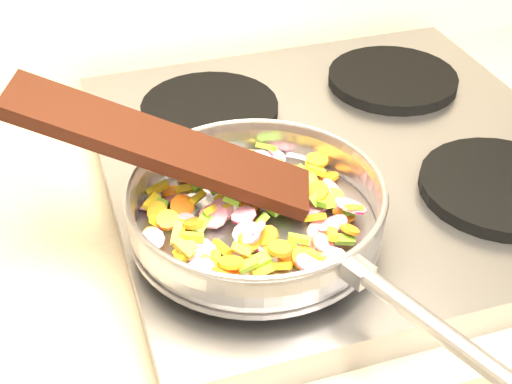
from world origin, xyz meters
name	(u,v)px	position (x,y,z in m)	size (l,w,h in m)	color
cooktop	(342,163)	(-0.70, 1.67, 0.92)	(0.60, 0.60, 0.04)	#939399
grate_fl	(277,235)	(-0.84, 1.52, 0.95)	(0.19, 0.19, 0.02)	black
grate_fr	(500,187)	(-0.56, 1.52, 0.95)	(0.19, 0.19, 0.02)	black
grate_bl	(210,109)	(-0.84, 1.81, 0.95)	(0.19, 0.19, 0.02)	black
grate_br	(393,79)	(-0.56, 1.81, 0.95)	(0.19, 0.19, 0.02)	black
saute_pan	(258,207)	(-0.86, 1.53, 0.99)	(0.31, 0.46, 0.06)	#9E9EA5
vegetable_heap	(259,215)	(-0.86, 1.53, 0.97)	(0.25, 0.23, 0.05)	yellow
wooden_spatula	(162,146)	(-0.94, 1.60, 1.04)	(0.33, 0.07, 0.02)	black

